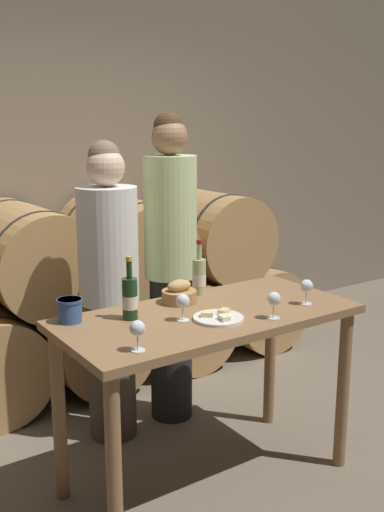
{
  "coord_description": "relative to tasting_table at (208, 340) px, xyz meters",
  "views": [
    {
      "loc": [
        -1.59,
        -2.19,
        1.78
      ],
      "look_at": [
        0.0,
        0.14,
        1.14
      ],
      "focal_mm": 42.0,
      "sensor_mm": 36.0,
      "label": 1
    }
  ],
  "objects": [
    {
      "name": "bread_basket",
      "position": [
        -0.03,
        0.21,
        0.18
      ],
      "size": [
        0.17,
        0.17,
        0.12
      ],
      "color": "#A87F4C",
      "rests_on": "tasting_table"
    },
    {
      "name": "tasting_table",
      "position": [
        0.0,
        0.0,
        0.0
      ],
      "size": [
        1.44,
        0.68,
        0.89
      ],
      "color": "olive",
      "rests_on": "ground_plane"
    },
    {
      "name": "wine_glass_left",
      "position": [
        -0.16,
        -0.03,
        0.23
      ],
      "size": [
        0.06,
        0.06,
        0.13
      ],
      "color": "white",
      "rests_on": "tasting_table"
    },
    {
      "name": "person_right",
      "position": [
        0.22,
        0.68,
        0.2
      ],
      "size": [
        0.31,
        0.31,
        1.83
      ],
      "color": "#232326",
      "rests_on": "ground_plane"
    },
    {
      "name": "ground_plane",
      "position": [
        0.0,
        0.0,
        -0.75
      ],
      "size": [
        10.0,
        10.0,
        0.0
      ],
      "primitive_type": "plane",
      "color": "#726654"
    },
    {
      "name": "stone_wall_back",
      "position": [
        0.0,
        2.11,
        0.85
      ],
      "size": [
        10.0,
        0.12,
        3.2
      ],
      "color": "gray",
      "rests_on": "ground_plane"
    },
    {
      "name": "barrel_stack",
      "position": [
        -0.0,
        1.51,
        -0.16
      ],
      "size": [
        3.48,
        0.97,
        1.26
      ],
      "color": "tan",
      "rests_on": "ground_plane"
    },
    {
      "name": "cheese_plate",
      "position": [
        -0.02,
        -0.11,
        0.15
      ],
      "size": [
        0.23,
        0.23,
        0.04
      ],
      "color": "white",
      "rests_on": "tasting_table"
    },
    {
      "name": "wine_glass_right",
      "position": [
        0.48,
        -0.17,
        0.23
      ],
      "size": [
        0.06,
        0.06,
        0.13
      ],
      "color": "white",
      "rests_on": "tasting_table"
    },
    {
      "name": "blue_crock",
      "position": [
        -0.59,
        0.25,
        0.2
      ],
      "size": [
        0.12,
        0.12,
        0.11
      ],
      "color": "#335693",
      "rests_on": "tasting_table"
    },
    {
      "name": "wine_glass_center",
      "position": [
        0.2,
        -0.24,
        0.23
      ],
      "size": [
        0.06,
        0.06,
        0.13
      ],
      "color": "white",
      "rests_on": "tasting_table"
    },
    {
      "name": "person_left",
      "position": [
        -0.18,
        0.68,
        0.11
      ],
      "size": [
        0.33,
        0.33,
        1.68
      ],
      "color": "#4C4238",
      "rests_on": "ground_plane"
    },
    {
      "name": "wine_bottle_white",
      "position": [
        0.14,
        0.27,
        0.24
      ],
      "size": [
        0.07,
        0.07,
        0.29
      ],
      "color": "#ADBC7F",
      "rests_on": "tasting_table"
    },
    {
      "name": "wine_glass_far_left",
      "position": [
        -0.51,
        -0.23,
        0.23
      ],
      "size": [
        0.06,
        0.06,
        0.13
      ],
      "color": "white",
      "rests_on": "tasting_table"
    },
    {
      "name": "wine_bottle_red",
      "position": [
        -0.35,
        0.13,
        0.24
      ],
      "size": [
        0.07,
        0.07,
        0.3
      ],
      "color": "#193819",
      "rests_on": "tasting_table"
    }
  ]
}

